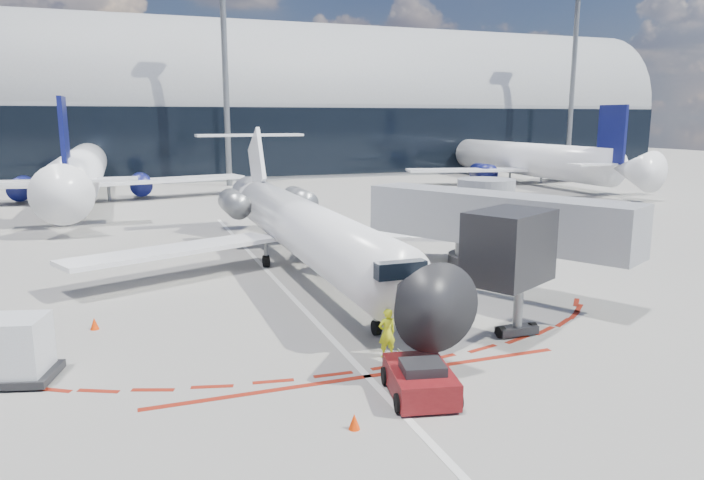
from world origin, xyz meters
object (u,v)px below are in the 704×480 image
object	(u,v)px
uld_container	(17,350)
regional_jet	(300,225)
ramp_worker	(387,333)
pushback_tug	(420,380)

from	to	relation	value
uld_container	regional_jet	bearing A→B (deg)	57.16
ramp_worker	uld_container	size ratio (longest dim) A/B	0.67
ramp_worker	pushback_tug	bearing A→B (deg)	81.43
pushback_tug	uld_container	distance (m)	12.58
pushback_tug	uld_container	xyz separation A→B (m)	(-11.40, 5.29, 0.51)
pushback_tug	uld_container	size ratio (longest dim) A/B	1.75
regional_jet	pushback_tug	distance (m)	16.51
pushback_tug	ramp_worker	size ratio (longest dim) A/B	2.62
regional_jet	uld_container	bearing A→B (deg)	-137.69
regional_jet	ramp_worker	xyz separation A→B (m)	(-0.49, -13.16, -1.65)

